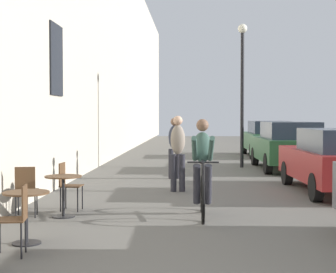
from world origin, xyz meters
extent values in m
cube|color=#B7AD99|center=(-3.45, 14.00, 4.80)|extent=(0.50, 68.00, 9.59)
cube|color=black|center=(-3.18, 9.88, 3.10)|extent=(0.04, 1.10, 1.70)
cylinder|color=black|center=(-2.22, 4.51, 0.01)|extent=(0.40, 0.40, 0.02)
cylinder|color=black|center=(-2.22, 4.51, 0.36)|extent=(0.05, 0.05, 0.67)
cylinder|color=#4C331E|center=(-2.22, 4.51, 0.71)|extent=(0.64, 0.64, 0.02)
cylinder|color=black|center=(-2.40, 4.00, 0.23)|extent=(0.02, 0.02, 0.45)
cylinder|color=black|center=(-2.03, 3.73, 0.23)|extent=(0.02, 0.02, 0.45)
cylinder|color=black|center=(-2.08, 4.05, 0.23)|extent=(0.02, 0.02, 0.45)
cube|color=#4C331E|center=(-2.22, 3.87, 0.46)|extent=(0.43, 0.43, 0.02)
cube|color=#4C331E|center=(-2.04, 3.89, 0.68)|extent=(0.07, 0.34, 0.42)
cylinder|color=black|center=(-2.19, 6.46, 0.01)|extent=(0.40, 0.40, 0.02)
cylinder|color=black|center=(-2.19, 6.46, 0.36)|extent=(0.05, 0.05, 0.67)
cylinder|color=#4C331E|center=(-2.19, 6.46, 0.71)|extent=(0.64, 0.64, 0.02)
cylinder|color=black|center=(-2.01, 7.24, 0.23)|extent=(0.02, 0.02, 0.45)
cylinder|color=black|center=(-2.03, 6.92, 0.23)|extent=(0.02, 0.02, 0.45)
cylinder|color=black|center=(-2.34, 7.26, 0.23)|extent=(0.02, 0.02, 0.45)
cylinder|color=black|center=(-2.36, 6.94, 0.23)|extent=(0.02, 0.02, 0.45)
cube|color=#4C331E|center=(-2.19, 7.09, 0.46)|extent=(0.40, 0.40, 0.02)
cube|color=#4C331E|center=(-2.37, 7.10, 0.68)|extent=(0.04, 0.34, 0.42)
cylinder|color=black|center=(-3.03, 6.59, 0.23)|extent=(0.02, 0.02, 0.45)
cylinder|color=black|center=(-2.71, 6.65, 0.23)|extent=(0.02, 0.02, 0.45)
cylinder|color=black|center=(-2.97, 6.27, 0.23)|extent=(0.02, 0.02, 0.45)
cylinder|color=black|center=(-2.65, 6.33, 0.23)|extent=(0.02, 0.02, 0.45)
cube|color=#4C331E|center=(-2.84, 6.46, 0.46)|extent=(0.44, 0.44, 0.02)
cube|color=#4C331E|center=(-2.80, 6.28, 0.68)|extent=(0.34, 0.08, 0.42)
torus|color=black|center=(0.24, 6.03, 0.33)|extent=(0.05, 0.71, 0.71)
torus|color=black|center=(0.24, 7.08, 0.33)|extent=(0.05, 0.71, 0.71)
cylinder|color=black|center=(0.24, 6.99, 0.61)|extent=(0.04, 0.21, 0.58)
cylinder|color=black|center=(0.24, 6.49, 0.95)|extent=(0.04, 0.82, 0.14)
cylinder|color=black|center=(0.24, 6.06, 0.67)|extent=(0.04, 0.09, 0.67)
cylinder|color=black|center=(0.24, 6.58, 0.37)|extent=(0.04, 1.00, 0.12)
cylinder|color=black|center=(0.24, 6.08, 1.00)|extent=(0.52, 0.03, 0.03)
ellipsoid|color=black|center=(0.24, 6.90, 0.93)|extent=(0.12, 0.24, 0.06)
ellipsoid|color=#38564C|center=(0.24, 6.82, 1.21)|extent=(0.34, 0.35, 0.59)
sphere|color=brown|center=(0.24, 6.78, 1.60)|extent=(0.22, 0.22, 0.22)
cylinder|color=#26262D|center=(0.34, 6.75, 0.55)|extent=(0.13, 0.40, 0.75)
cylinder|color=#26262D|center=(0.14, 6.75, 0.55)|extent=(0.13, 0.40, 0.75)
cylinder|color=#38564C|center=(0.39, 6.43, 1.20)|extent=(0.10, 0.75, 0.48)
cylinder|color=#38564C|center=(0.10, 6.43, 1.20)|extent=(0.11, 0.75, 0.48)
cylinder|color=#26262D|center=(-0.18, 9.65, 0.44)|extent=(0.14, 0.14, 0.87)
cylinder|color=#26262D|center=(-0.38, 9.64, 0.44)|extent=(0.14, 0.14, 0.87)
ellipsoid|color=gray|center=(-0.28, 9.64, 1.22)|extent=(0.35, 0.25, 0.69)
sphere|color=tan|center=(-0.28, 9.64, 1.66)|extent=(0.22, 0.22, 0.22)
cylinder|color=#26262D|center=(-0.34, 12.19, 0.42)|extent=(0.14, 0.14, 0.84)
cylinder|color=#26262D|center=(-0.54, 12.16, 0.42)|extent=(0.14, 0.14, 0.84)
ellipsoid|color=#2D3342|center=(-0.44, 12.17, 1.17)|extent=(0.38, 0.30, 0.67)
sphere|color=brown|center=(-0.44, 12.17, 1.61)|extent=(0.22, 0.22, 0.22)
cylinder|color=black|center=(1.76, 15.56, 2.30)|extent=(0.12, 0.12, 4.60)
sphere|color=silver|center=(1.76, 15.56, 4.74)|extent=(0.32, 0.32, 0.32)
cube|color=maroon|center=(3.33, 9.69, 0.64)|extent=(1.88, 4.21, 0.68)
cylinder|color=black|center=(2.50, 11.03, 0.30)|extent=(0.22, 0.61, 0.60)
cylinder|color=black|center=(2.60, 8.29, 0.30)|extent=(0.22, 0.61, 0.60)
cube|color=#23512D|center=(3.16, 14.93, 0.68)|extent=(1.92, 4.47, 0.72)
cube|color=#283342|center=(3.17, 14.40, 1.31)|extent=(1.59, 2.43, 0.54)
cylinder|color=black|center=(2.30, 16.38, 0.32)|extent=(0.22, 0.64, 0.64)
cylinder|color=black|center=(3.97, 16.41, 0.32)|extent=(0.22, 0.64, 0.64)
cylinder|color=black|center=(2.35, 13.45, 0.32)|extent=(0.22, 0.64, 0.64)
cylinder|color=black|center=(4.02, 13.48, 0.32)|extent=(0.22, 0.64, 0.64)
cube|color=#23512D|center=(3.33, 20.73, 0.67)|extent=(1.90, 4.41, 0.71)
cube|color=#283342|center=(3.34, 20.20, 1.29)|extent=(1.57, 2.39, 0.53)
cylinder|color=black|center=(2.48, 22.15, 0.32)|extent=(0.22, 0.63, 0.63)
cylinder|color=black|center=(4.12, 22.19, 0.32)|extent=(0.22, 0.63, 0.63)
cylinder|color=black|center=(2.53, 19.27, 0.32)|extent=(0.22, 0.63, 0.63)
cylinder|color=black|center=(4.18, 19.30, 0.32)|extent=(0.22, 0.63, 0.63)
camera|label=1|loc=(0.07, -2.60, 1.76)|focal=56.45mm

